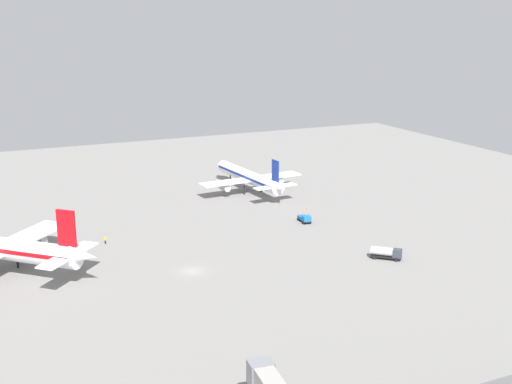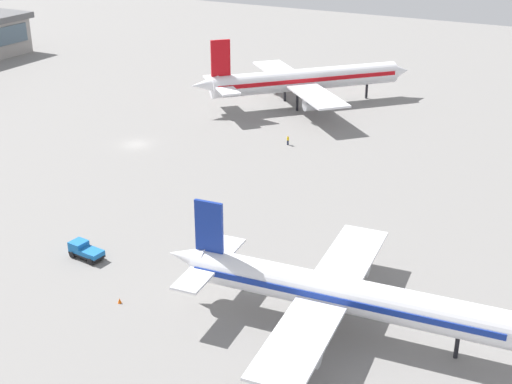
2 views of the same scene
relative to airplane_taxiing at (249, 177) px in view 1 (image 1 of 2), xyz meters
The scene contains 6 objects.
ground 62.92m from the airplane_taxiing, 124.55° to the right, with size 288.00×288.00×0.00m, color gray.
airplane_taxiing is the anchor object (origin of this frame).
pushback_tractor 32.91m from the airplane_taxiing, 89.81° to the right, with size 2.59×4.57×1.90m.
fuel_truck 62.16m from the airplane_taxiing, 87.08° to the right, with size 5.93×5.66×2.50m.
ground_crew_worker 55.49m from the airplane_taxiing, 149.48° to the right, with size 0.57×0.45×1.67m.
safety_cone_near_gate 23.94m from the airplane_taxiing, 74.46° to the right, with size 0.44×0.44×0.60m, color #EA590C.
Camera 1 is at (-39.52, -115.22, 48.27)m, focal length 46.05 mm.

